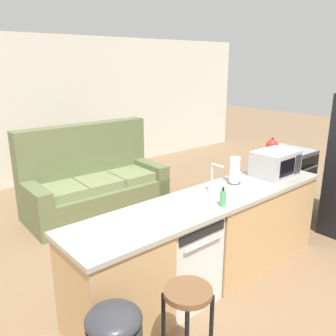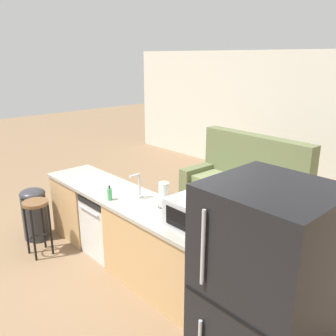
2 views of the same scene
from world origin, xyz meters
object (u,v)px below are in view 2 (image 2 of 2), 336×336
dishwasher (111,222)px  kettle (325,232)px  couch (245,189)px  bar_stool (37,216)px  trash_bin (35,213)px  soap_bottle (110,194)px  microwave (193,214)px  stove_range (329,298)px  paper_towel_roll (164,195)px  refrigerator (262,315)px

dishwasher → kettle: kettle is taller
kettle → couch: 2.67m
bar_stool → trash_bin: 0.51m
couch → soap_bottle: bearing=-92.0°
dishwasher → bar_stool: dishwasher is taller
microwave → trash_bin: 2.66m
bar_stool → trash_bin: (-0.47, 0.15, -0.16)m
kettle → microwave: bearing=-145.0°
stove_range → trash_bin: bearing=-162.9°
kettle → bar_stool: (-3.01, -1.40, -0.45)m
bar_stool → microwave: bearing=19.5°
dishwasher → trash_bin: (-1.04, -0.58, -0.04)m
paper_towel_roll → dishwasher: bearing=-172.3°
paper_towel_roll → bar_stool: size_ratio=0.38×
refrigerator → paper_towel_roll: size_ratio=6.32×
stove_range → trash_bin: stove_range is taller
refrigerator → microwave: refrigerator is taller
dishwasher → microwave: size_ratio=1.68×
kettle → couch: couch is taller
refrigerator → paper_towel_roll: (-1.70, 0.67, 0.15)m
dishwasher → trash_bin: 1.19m
bar_stool → couch: bearing=71.8°
dishwasher → paper_towel_roll: bearing=7.7°
refrigerator → soap_bottle: 2.29m
dishwasher → bar_stool: bearing=-128.6°
dishwasher → microwave: (1.46, -0.00, 0.62)m
stove_range → trash_bin: 3.81m
soap_bottle → bar_stool: bearing=-150.7°
paper_towel_roll → trash_bin: size_ratio=0.38×
soap_bottle → refrigerator: bearing=-8.6°
dishwasher → couch: size_ratio=0.41×
microwave → couch: bearing=113.8°
microwave → dishwasher: bearing=179.9°
kettle → couch: bearing=140.4°
soap_bottle → trash_bin: size_ratio=0.24×
bar_stool → paper_towel_roll: bearing=29.7°
dishwasher → microwave: microwave is taller
soap_bottle → couch: 2.61m
soap_bottle → couch: couch is taller
couch → bar_stool: bearing=-108.2°
kettle → trash_bin: size_ratio=0.28×
soap_bottle → kettle: kettle is taller
refrigerator → trash_bin: bearing=-179.6°
trash_bin → couch: size_ratio=0.37×
refrigerator → bar_stool: 3.20m
stove_range → kettle: kettle is taller
bar_stool → trash_bin: size_ratio=1.00×
soap_bottle → couch: size_ratio=0.09×
bar_stool → couch: 3.22m
soap_bottle → stove_range: bearing=18.5°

